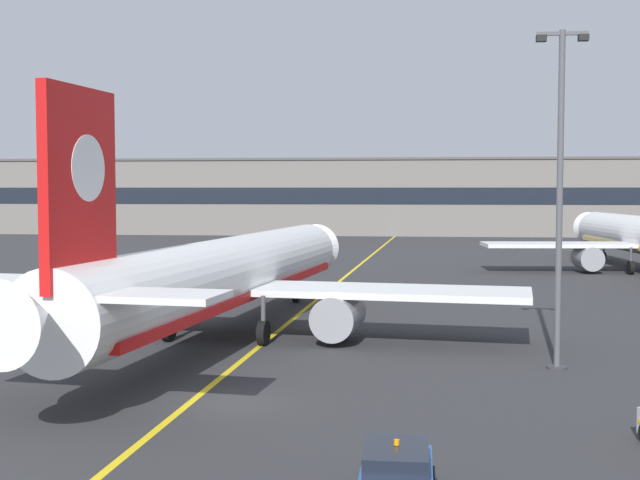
# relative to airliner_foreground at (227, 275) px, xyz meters

# --- Properties ---
(ground_plane) EXTENTS (400.00, 400.00, 0.00)m
(ground_plane) POSITION_rel_airliner_foreground_xyz_m (3.06, -13.93, -3.37)
(ground_plane) COLOR #2D2D30
(taxiway_centreline) EXTENTS (8.73, 179.82, 0.01)m
(taxiway_centreline) POSITION_rel_airliner_foreground_xyz_m (3.06, 16.07, -3.37)
(taxiway_centreline) COLOR yellow
(taxiway_centreline) RESTS_ON ground
(airliner_foreground) EXTENTS (32.35, 41.49, 11.65)m
(airliner_foreground) POSITION_rel_airliner_foreground_xyz_m (0.00, 0.00, 0.00)
(airliner_foreground) COLOR white
(airliner_foreground) RESTS_ON ground
(apron_lamp_post) EXTENTS (2.24, 0.90, 14.97)m
(apron_lamp_post) POSITION_rel_airliner_foreground_xyz_m (16.40, -6.23, 4.43)
(apron_lamp_post) COLOR #515156
(apron_lamp_post) RESTS_ON ground
(service_car_fifth) EXTENTS (2.01, 4.21, 1.79)m
(service_car_fifth) POSITION_rel_airliner_foreground_xyz_m (9.56, -23.87, -2.60)
(service_car_fifth) COLOR #2351A8
(service_car_fifth) RESTS_ON ground
(safety_cone_by_nose_gear) EXTENTS (0.44, 0.44, 0.55)m
(safety_cone_by_nose_gear) POSITION_rel_airliner_foreground_xyz_m (0.64, 16.84, -3.11)
(safety_cone_by_nose_gear) COLOR orange
(safety_cone_by_nose_gear) RESTS_ON ground
(terminal_building) EXTENTS (141.58, 12.40, 13.40)m
(terminal_building) POSITION_rel_airliner_foreground_xyz_m (-4.12, 105.60, 3.34)
(terminal_building) COLOR slate
(terminal_building) RESTS_ON ground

